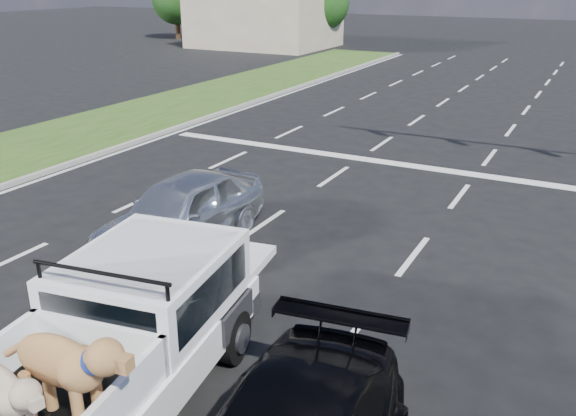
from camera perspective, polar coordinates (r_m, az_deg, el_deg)
name	(u,v)px	position (r m, az deg, el deg)	size (l,w,h in m)	color
ground	(232,330)	(9.90, -5.30, -11.29)	(160.00, 160.00, 0.00)	black
road_markings	(375,202)	(15.24, 8.15, 0.54)	(17.75, 60.00, 0.01)	silver
grass_median_left	(31,148)	(21.37, -22.89, 5.15)	(5.00, 60.00, 0.10)	#294816
curb_left	(88,158)	(19.58, -18.25, 4.48)	(0.15, 60.00, 0.14)	gray
building_left	(264,18)	(49.64, -2.22, 17.38)	(10.00, 8.00, 4.40)	#BCAE8F
tree_far_a	(176,0)	(56.81, -10.43, 18.62)	(4.20, 4.20, 5.40)	#332114
tree_far_b	(234,1)	(53.36, -5.04, 18.74)	(4.20, 4.20, 5.40)	#332114
tree_far_c	(322,3)	(49.52, 3.22, 18.62)	(4.20, 4.20, 5.40)	#332114
pickup_truck	(108,354)	(7.88, -16.51, -12.93)	(2.79, 5.76, 2.07)	black
silver_sedan	(182,211)	(12.76, -9.88, -0.24)	(1.71, 4.25, 1.45)	silver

